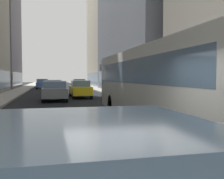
{
  "coord_description": "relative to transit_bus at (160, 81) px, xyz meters",
  "views": [
    {
      "loc": [
        -1.52,
        -4.74,
        1.96
      ],
      "look_at": [
        1.12,
        6.4,
        1.4
      ],
      "focal_mm": 41.81,
      "sensor_mm": 36.0,
      "label": 1
    }
  ],
  "objects": [
    {
      "name": "sidewalk_left",
      "position": [
        -8.5,
        29.89,
        -1.7
      ],
      "size": [
        2.4,
        110.0,
        0.15
      ],
      "primitive_type": "cube",
      "color": "#9E9991",
      "rests_on": "ground"
    },
    {
      "name": "car_black_suv",
      "position": [
        0.0,
        30.83,
        -0.95
      ],
      "size": [
        1.86,
        4.58,
        1.62
      ],
      "color": "black",
      "rests_on": "ground"
    },
    {
      "name": "ground_plane",
      "position": [
        -2.8,
        29.89,
        -1.78
      ],
      "size": [
        120.0,
        120.0,
        0.0
      ],
      "primitive_type": "plane",
      "color": "black"
    },
    {
      "name": "car_silver_sedan",
      "position": [
        -4.0,
        19.78,
        -0.95
      ],
      "size": [
        1.83,
        4.66,
        1.62
      ],
      "color": "#B7BABF",
      "rests_on": "ground"
    },
    {
      "name": "car_yellow_taxi",
      "position": [
        -1.6,
        14.71,
        -0.95
      ],
      "size": [
        1.74,
        4.79,
        1.62
      ],
      "color": "yellow",
      "rests_on": "ground"
    },
    {
      "name": "dalmatian_dog",
      "position": [
        -2.01,
        -5.02,
        -1.26
      ],
      "size": [
        0.22,
        0.96,
        0.72
      ],
      "color": "white",
      "rests_on": "ground"
    },
    {
      "name": "car_grey_wagon",
      "position": [
        -4.0,
        12.04,
        -0.95
      ],
      "size": [
        1.94,
        4.65,
        1.62
      ],
      "color": "slate",
      "rests_on": "ground"
    },
    {
      "name": "sidewalk_right",
      "position": [
        2.9,
        29.89,
        -1.7
      ],
      "size": [
        2.4,
        110.0,
        0.15
      ],
      "primitive_type": "cube",
      "color": "#9E9991",
      "rests_on": "ground"
    },
    {
      "name": "car_blue_hatchback",
      "position": [
        -5.6,
        34.76,
        -0.95
      ],
      "size": [
        1.87,
        4.75,
        1.62
      ],
      "color": "#4C6BB7",
      "rests_on": "ground"
    },
    {
      "name": "transit_bus",
      "position": [
        0.0,
        0.0,
        0.0
      ],
      "size": [
        2.78,
        11.53,
        3.05
      ],
      "color": "silver",
      "rests_on": "ground"
    }
  ]
}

